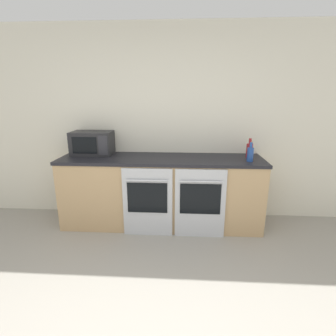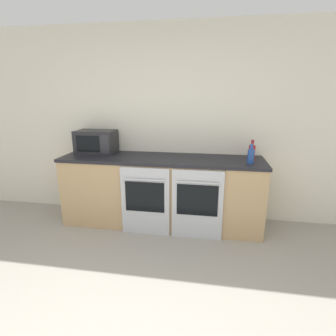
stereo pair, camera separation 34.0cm
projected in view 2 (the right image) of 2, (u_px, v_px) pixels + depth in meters
The scene contains 7 objects.
wall_back at pixel (166, 125), 3.61m from camera, with size 10.00×0.06×2.60m.
counter_back at pixel (161, 191), 3.50m from camera, with size 2.61×0.66×0.92m.
oven_left at pixel (145, 201), 3.21m from camera, with size 0.61×0.06×0.87m.
oven_right at pixel (197, 205), 3.11m from camera, with size 0.61×0.06×0.87m.
microwave at pixel (96, 142), 3.60m from camera, with size 0.53×0.33×0.31m.
bottle_red at pixel (252, 152), 3.25m from camera, with size 0.08×0.08×0.25m.
bottle_blue at pixel (251, 156), 3.06m from camera, with size 0.08×0.08×0.23m.
Camera 2 is at (0.63, -1.07, 1.71)m, focal length 28.00 mm.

